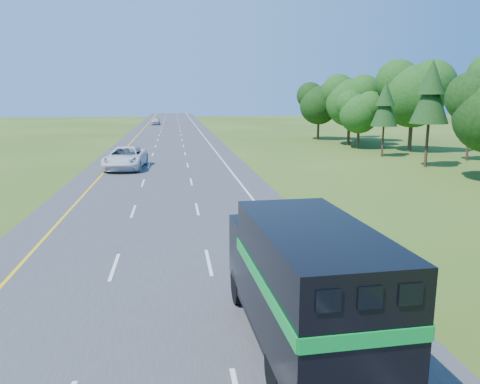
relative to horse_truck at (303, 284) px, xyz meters
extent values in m
cube|color=#38383A|center=(-3.68, 46.05, -1.92)|extent=(15.00, 260.00, 0.04)
cube|color=yellow|center=(-9.18, 46.05, -1.90)|extent=(0.15, 260.00, 0.01)
cube|color=white|center=(1.82, 46.05, -1.90)|extent=(0.15, 260.00, 0.01)
cylinder|color=black|center=(-1.18, 3.20, -1.35)|extent=(0.39, 1.11, 1.10)
cylinder|color=black|center=(0.92, 3.29, -1.35)|extent=(0.39, 1.11, 1.10)
cylinder|color=black|center=(-0.99, -1.58, -1.35)|extent=(0.39, 1.11, 1.10)
cylinder|color=black|center=(1.11, -1.50, -1.35)|extent=(0.39, 1.11, 1.10)
cube|color=black|center=(0.00, 0.05, -1.23)|extent=(2.71, 8.08, 0.28)
cube|color=black|center=(-0.13, 3.15, -0.14)|extent=(2.52, 1.89, 1.90)
cube|color=black|center=(-0.16, 4.06, 0.36)|extent=(2.20, 0.15, 0.60)
cube|color=black|center=(0.03, -0.65, 0.28)|extent=(2.73, 5.89, 2.75)
cube|color=#078E2C|center=(0.14, -3.56, 0.42)|extent=(2.50, 0.14, 0.30)
cube|color=#078E2C|center=(-1.24, -0.70, 0.42)|extent=(0.27, 5.79, 0.30)
cube|color=#078E2C|center=(1.29, -0.59, 0.42)|extent=(0.27, 5.79, 0.30)
cube|color=black|center=(-0.61, -3.59, 1.20)|extent=(0.45, 0.06, 0.40)
cube|color=black|center=(0.14, -3.56, 1.20)|extent=(0.45, 0.06, 0.40)
cube|color=black|center=(0.89, -3.53, 1.20)|extent=(0.45, 0.06, 0.40)
imported|color=silver|center=(-7.49, 32.65, -0.91)|extent=(3.82, 7.36, 1.98)
imported|color=silver|center=(-7.16, 100.57, -1.13)|extent=(2.09, 4.61, 1.54)
camera|label=1|loc=(-3.09, -10.59, 4.56)|focal=35.00mm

